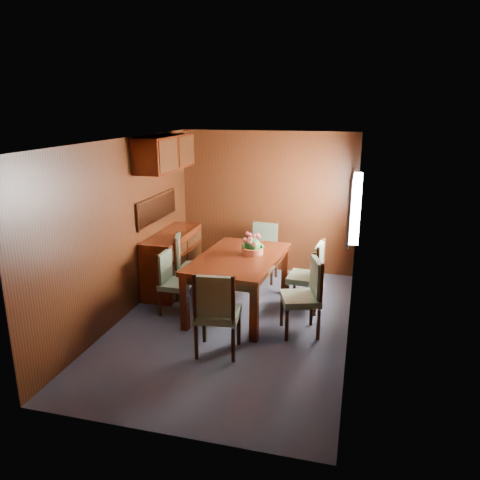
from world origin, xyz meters
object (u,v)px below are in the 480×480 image
(chair_head, at_px, (216,309))
(chair_left_near, at_px, (172,279))
(flower_centerpiece, at_px, (253,244))
(chair_right_near, at_px, (307,292))
(sideboard, at_px, (173,261))
(dining_table, at_px, (239,264))

(chair_head, bearing_deg, chair_left_near, 128.22)
(flower_centerpiece, bearing_deg, chair_right_near, -35.64)
(chair_left_near, relative_size, chair_head, 0.86)
(sideboard, distance_m, chair_left_near, 0.91)
(chair_right_near, bearing_deg, dining_table, 47.89)
(dining_table, bearing_deg, sideboard, 159.81)
(dining_table, bearing_deg, chair_right_near, -19.43)
(chair_left_near, distance_m, chair_head, 1.37)
(dining_table, height_order, flower_centerpiece, flower_centerpiece)
(chair_left_near, bearing_deg, chair_right_near, 85.65)
(chair_head, distance_m, flower_centerpiece, 1.47)
(dining_table, bearing_deg, chair_head, -82.78)
(chair_right_near, relative_size, chair_head, 0.97)
(sideboard, bearing_deg, dining_table, -24.62)
(chair_right_near, bearing_deg, flower_centerpiece, 36.11)
(dining_table, relative_size, chair_right_near, 1.78)
(chair_left_near, bearing_deg, chair_head, 44.84)
(chair_right_near, height_order, flower_centerpiece, flower_centerpiece)
(chair_head, bearing_deg, dining_table, 86.67)
(chair_left_near, xyz_separation_m, chair_head, (0.96, -0.98, 0.08))
(chair_right_near, distance_m, flower_centerpiece, 1.10)
(sideboard, height_order, dining_table, sideboard)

